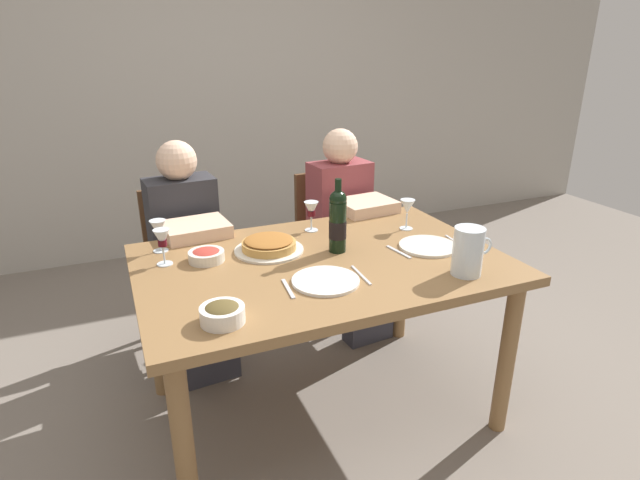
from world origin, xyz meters
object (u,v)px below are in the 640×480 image
wine_glass_centre (407,208)px  salad_bowl (206,255)px  dinner_plate_right_setting (428,246)px  diner_right (349,227)px  dining_table (322,280)px  dinner_plate_left_setting (326,281)px  wine_bottle (338,221)px  water_pitcher (468,254)px  chair_left (182,257)px  chair_right (330,234)px  baked_tart (269,245)px  diner_left (191,252)px  wine_glass_left_diner (162,240)px  wine_glass_right_diner (158,229)px  olive_bowl (222,313)px  wine_glass_spare (311,210)px

wine_glass_centre → salad_bowl: bearing=-179.2°
dinner_plate_right_setting → diner_right: diner_right is taller
dining_table → dinner_plate_left_setting: dinner_plate_left_setting is taller
wine_bottle → diner_right: bearing=59.6°
water_pitcher → salad_bowl: size_ratio=1.29×
wine_glass_centre → chair_left: (-0.98, 0.71, -0.37)m
wine_glass_centre → chair_right: 0.82m
baked_tart → chair_right: bearing=50.1°
salad_bowl → dinner_plate_left_setting: bearing=-45.4°
diner_left → diner_right: 0.90m
salad_bowl → chair_left: (-0.01, 0.72, -0.29)m
water_pitcher → diner_left: bearing=131.8°
wine_glass_left_diner → diner_right: size_ratio=0.13×
wine_glass_right_diner → chair_left: wine_glass_right_diner is taller
water_pitcher → dinner_plate_left_setting: water_pitcher is taller
baked_tart → dinner_plate_left_setting: bearing=-75.0°
chair_right → diner_right: (0.02, -0.24, 0.12)m
wine_glass_right_diner → dinner_plate_left_setting: (0.53, -0.56, -0.09)m
dining_table → wine_glass_right_diner: (-0.61, 0.36, 0.19)m
salad_bowl → diner_right: size_ratio=0.13×
wine_glass_left_diner → dinner_plate_right_setting: wine_glass_left_diner is taller
olive_bowl → dinner_plate_right_setting: 1.02m
baked_tart → olive_bowl: 0.61m
olive_bowl → wine_glass_spare: wine_glass_spare is taller
chair_left → wine_glass_left_diner: bearing=73.0°
wine_glass_right_diner → dinner_plate_left_setting: wine_glass_right_diner is taller
baked_tart → dinner_plate_right_setting: baked_tart is taller
dinner_plate_right_setting → chair_left: 1.37m
wine_glass_left_diner → dinner_plate_right_setting: bearing=-13.6°
dining_table → wine_bottle: 0.26m
water_pitcher → dinner_plate_left_setting: 0.56m
baked_tart → wine_glass_right_diner: bearing=157.0°
olive_bowl → wine_glass_centre: bearing=27.5°
wine_bottle → wine_glass_centre: size_ratio=2.18×
water_pitcher → dinner_plate_right_setting: (0.02, 0.29, -0.08)m
chair_left → diner_left: 0.26m
olive_bowl → wine_glass_centre: wine_glass_centre is taller
olive_bowl → wine_glass_centre: size_ratio=0.99×
baked_tart → wine_glass_right_diner: wine_glass_right_diner is taller
chair_left → dinner_plate_left_setting: bearing=104.7°
dinner_plate_left_setting → chair_left: 1.20m
dining_table → baked_tart: bearing=134.8°
dining_table → wine_glass_spare: (0.09, 0.35, 0.19)m
chair_left → diner_left: bearing=89.2°
wine_glass_left_diner → wine_glass_right_diner: bearing=89.1°
wine_glass_right_diner → dinner_plate_right_setting: wine_glass_right_diner is taller
wine_glass_centre → diner_left: bearing=153.9°
dinner_plate_right_setting → chair_right: 1.01m
wine_glass_right_diner → dinner_plate_right_setting: bearing=-20.9°
salad_bowl → wine_glass_spare: wine_glass_spare is taller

